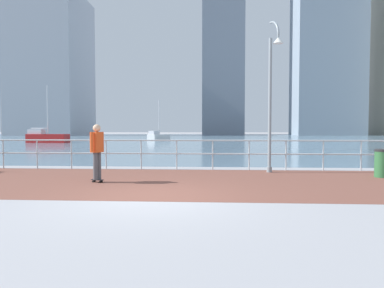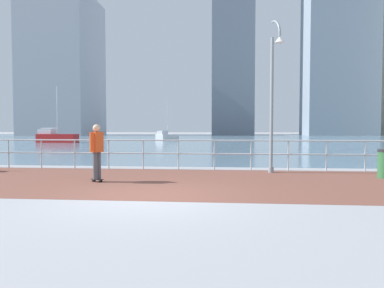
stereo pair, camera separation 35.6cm
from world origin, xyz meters
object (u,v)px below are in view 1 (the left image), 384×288
Objects in this scene: trash_bin at (382,163)px; sailboat_blue at (47,137)px; sailboat_red at (158,137)px; skateboarder at (97,148)px; lamppost at (272,89)px.

trash_bin is 0.14× the size of sailboat_blue.
sailboat_red is at bearing 110.17° from trash_bin.
skateboarder is at bearing -169.72° from trash_bin.
sailboat_blue is at bearing 129.25° from lamppost.
lamppost is 0.84× the size of sailboat_blue.
sailboat_blue reaches higher than lamppost.
lamppost is 6.44m from skateboarder.
sailboat_blue is (-21.08, 25.80, -2.40)m from lamppost.
skateboarder is at bearing -61.34° from sailboat_blue.
lamppost is 35.62m from sailboat_red.
sailboat_red reaches higher than trash_bin.
lamppost is at bearing -74.47° from sailboat_red.
skateboarder is 0.31× the size of sailboat_red.
sailboat_red is (-3.96, 36.83, -0.51)m from skateboarder.
sailboat_red is 0.85× the size of sailboat_blue.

